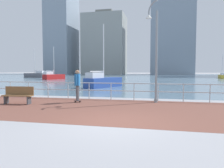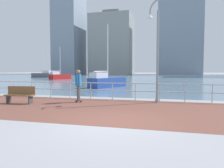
% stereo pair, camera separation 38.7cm
% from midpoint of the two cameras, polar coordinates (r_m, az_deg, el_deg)
% --- Properties ---
extents(ground, '(220.00, 220.00, 0.00)m').
position_cam_midpoint_polar(ground, '(47.12, 10.46, 1.46)').
color(ground, '#9E9EA3').
extents(brick_paving, '(28.00, 6.21, 0.01)m').
position_cam_midpoint_polar(brick_paving, '(9.91, 2.58, -6.72)').
color(brick_paving, brown).
rests_on(brick_paving, ground).
extents(harbor_water, '(180.00, 88.00, 0.00)m').
position_cam_midpoint_polar(harbor_water, '(57.76, 10.84, 1.85)').
color(harbor_water, slate).
rests_on(harbor_water, ground).
extents(waterfront_railing, '(25.25, 0.06, 1.03)m').
position_cam_midpoint_polar(waterfront_railing, '(12.86, 4.98, -1.14)').
color(waterfront_railing, '#B2BCC1').
rests_on(waterfront_railing, ground).
extents(lamppost, '(0.72, 0.58, 5.59)m').
position_cam_midpoint_polar(lamppost, '(12.27, 10.15, 9.70)').
color(lamppost, gray).
rests_on(lamppost, ground).
extents(skateboarder, '(0.41, 0.56, 1.81)m').
position_cam_midpoint_polar(skateboarder, '(12.13, -10.02, 0.32)').
color(skateboarder, black).
rests_on(skateboarder, ground).
extents(park_bench, '(1.63, 0.58, 0.92)m').
position_cam_midpoint_polar(park_bench, '(12.55, -24.32, -2.65)').
color(park_bench, brown).
rests_on(park_bench, ground).
extents(sailboat_yellow, '(3.27, 4.82, 6.53)m').
position_cam_midpoint_polar(sailboat_yellow, '(22.51, -3.00, 0.71)').
color(sailboat_yellow, '#284799').
rests_on(sailboat_yellow, ground).
extents(sailboat_blue, '(3.02, 4.67, 6.29)m').
position_cam_midpoint_polar(sailboat_blue, '(43.47, -15.44, 1.99)').
color(sailboat_blue, '#B21E1E').
rests_on(sailboat_blue, ground).
extents(sailboat_navy, '(1.48, 3.64, 4.98)m').
position_cam_midpoint_polar(sailboat_navy, '(51.71, 26.82, 1.84)').
color(sailboat_navy, gold).
rests_on(sailboat_navy, ground).
extents(sailboat_red, '(4.96, 1.70, 6.90)m').
position_cam_midpoint_polar(sailboat_red, '(54.97, -19.76, 2.30)').
color(sailboat_red, '#595960').
rests_on(sailboat_red, ground).
extents(tower_concrete, '(17.54, 13.95, 27.34)m').
position_cam_midpoint_polar(tower_concrete, '(96.00, -1.98, 10.30)').
color(tower_concrete, '#939993').
rests_on(tower_concrete, ground).
extents(tower_beige, '(10.79, 14.30, 37.46)m').
position_cam_midpoint_polar(tower_beige, '(100.39, -13.14, 12.84)').
color(tower_beige, '#8493A3').
rests_on(tower_beige, ground).
extents(tower_steel, '(16.57, 16.06, 33.61)m').
position_cam_midpoint_polar(tower_steel, '(94.39, 15.37, 12.21)').
color(tower_steel, '#8493A3').
rests_on(tower_steel, ground).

